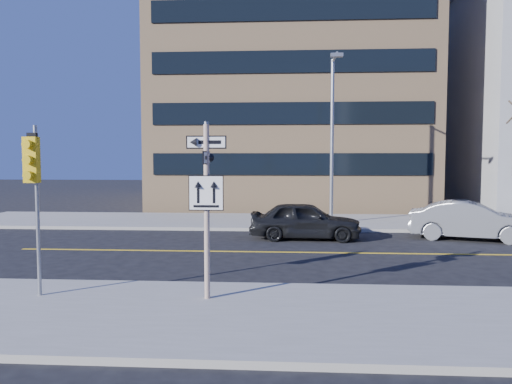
# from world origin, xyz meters

# --- Properties ---
(ground) EXTENTS (120.00, 120.00, 0.00)m
(ground) POSITION_xyz_m (0.00, 0.00, 0.00)
(ground) COLOR black
(ground) RESTS_ON ground
(sign_pole) EXTENTS (0.92, 0.92, 4.06)m
(sign_pole) POSITION_xyz_m (0.00, -2.51, 2.44)
(sign_pole) COLOR silver
(sign_pole) RESTS_ON near_sidewalk
(traffic_signal) EXTENTS (0.32, 0.45, 4.00)m
(traffic_signal) POSITION_xyz_m (-4.00, -2.66, 3.03)
(traffic_signal) COLOR gray
(traffic_signal) RESTS_ON near_sidewalk
(parked_car_a) EXTENTS (2.01, 4.66, 1.57)m
(parked_car_a) POSITION_xyz_m (2.58, 6.95, 0.78)
(parked_car_a) COLOR black
(parked_car_a) RESTS_ON ground
(parked_car_b) EXTENTS (3.03, 5.13, 1.60)m
(parked_car_b) POSITION_xyz_m (9.37, 7.18, 0.80)
(parked_car_b) COLOR slate
(parked_car_b) RESTS_ON ground
(streetlight_a) EXTENTS (0.55, 2.25, 8.00)m
(streetlight_a) POSITION_xyz_m (4.00, 10.76, 4.76)
(streetlight_a) COLOR gray
(streetlight_a) RESTS_ON far_sidewalk
(building_brick) EXTENTS (18.00, 18.00, 18.00)m
(building_brick) POSITION_xyz_m (2.00, 25.00, 9.00)
(building_brick) COLOR tan
(building_brick) RESTS_ON ground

